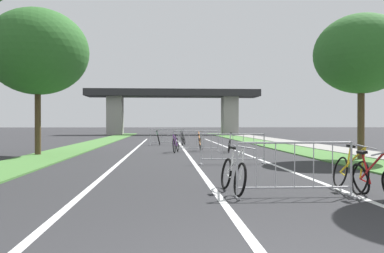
{
  "coord_description": "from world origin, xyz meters",
  "views": [
    {
      "loc": [
        -1.03,
        -3.32,
        1.39
      ],
      "look_at": [
        0.56,
        20.42,
        1.23
      ],
      "focal_mm": 38.1,
      "sensor_mm": 36.0,
      "label": 1
    }
  ],
  "objects": [
    {
      "name": "lane_stripe_right_lane",
      "position": [
        2.64,
        16.89,
        0.0
      ],
      "size": [
        0.14,
        33.78,
        0.01
      ],
      "primitive_type": "cube",
      "color": "silver",
      "rests_on": "ground"
    },
    {
      "name": "crowd_barrier_fourth",
      "position": [
        -0.87,
        23.2,
        0.52
      ],
      "size": [
        2.26,
        0.45,
        1.05
      ],
      "rotation": [
        0.0,
        0.0,
        -0.0
      ],
      "color": "#ADADB2",
      "rests_on": "ground"
    },
    {
      "name": "lane_stripe_center",
      "position": [
        0.0,
        16.89,
        0.0
      ],
      "size": [
        0.14,
        33.78,
        0.01
      ],
      "primitive_type": "cube",
      "color": "silver",
      "rests_on": "ground"
    },
    {
      "name": "sidewalk_path_right",
      "position": [
        7.99,
        23.88,
        0.04
      ],
      "size": [
        2.02,
        58.38,
        0.08
      ],
      "primitive_type": "cube",
      "color": "gray",
      "rests_on": "ground"
    },
    {
      "name": "bicycle_red_5",
      "position": [
        2.8,
        3.85,
        0.36
      ],
      "size": [
        0.47,
        1.69,
        0.96
      ],
      "rotation": [
        0.0,
        0.0,
        3.18
      ],
      "color": "black",
      "rests_on": "ground"
    },
    {
      "name": "crowd_barrier_third",
      "position": [
        0.54,
        16.88,
        0.52
      ],
      "size": [
        2.27,
        0.46,
        1.05
      ],
      "rotation": [
        0.0,
        0.0,
        0.01
      ],
      "color": "#ADADB2",
      "rests_on": "ground"
    },
    {
      "name": "lane_stripe_left_lane",
      "position": [
        -2.64,
        16.89,
        0.0
      ],
      "size": [
        0.14,
        33.78,
        0.01
      ],
      "primitive_type": "cube",
      "color": "silver",
      "rests_on": "ground"
    },
    {
      "name": "bicycle_purple_4",
      "position": [
        -0.5,
        16.37,
        0.38
      ],
      "size": [
        0.6,
        1.76,
        0.93
      ],
      "rotation": [
        0.0,
        0.0,
        2.97
      ],
      "color": "black",
      "rests_on": "ground"
    },
    {
      "name": "bicycle_silver_6",
      "position": [
        2.12,
        16.38,
        0.37
      ],
      "size": [
        0.57,
        1.67,
        0.97
      ],
      "rotation": [
        0.0,
        0.0,
        -0.13
      ],
      "color": "black",
      "rests_on": "ground"
    },
    {
      "name": "grass_verge_right",
      "position": [
        5.89,
        23.88,
        0.03
      ],
      "size": [
        2.17,
        58.38,
        0.05
      ],
      "primitive_type": "cube",
      "color": "#477A38",
      "rests_on": "ground"
    },
    {
      "name": "tree_left_oak_mid",
      "position": [
        -6.56,
        14.83,
        4.52
      ],
      "size": [
        4.4,
        4.4,
        6.39
      ],
      "color": "#4C3823",
      "rests_on": "ground"
    },
    {
      "name": "crowd_barrier_second",
      "position": [
        1.31,
        10.56,
        0.52
      ],
      "size": [
        2.28,
        0.52,
        1.05
      ],
      "rotation": [
        0.0,
        0.0,
        0.04
      ],
      "color": "#ADADB2",
      "rests_on": "ground"
    },
    {
      "name": "tree_right_oak_near",
      "position": [
        6.46,
        11.75,
        4.04
      ],
      "size": [
        3.56,
        3.56,
        5.57
      ],
      "color": "#4C3823",
      "rests_on": "ground"
    },
    {
      "name": "crowd_barrier_nearest",
      "position": [
        1.43,
        4.24,
        0.52
      ],
      "size": [
        2.27,
        0.46,
        1.05
      ],
      "rotation": [
        0.0,
        0.0,
        -0.01
      ],
      "color": "#ADADB2",
      "rests_on": "ground"
    },
    {
      "name": "bicycle_yellow_2",
      "position": [
        2.78,
        4.81,
        0.38
      ],
      "size": [
        0.45,
        1.65,
        0.99
      ],
      "rotation": [
        0.0,
        0.0,
        3.11
      ],
      "color": "black",
      "rests_on": "ground"
    },
    {
      "name": "bicycle_white_3",
      "position": [
        0.34,
        4.76,
        0.37
      ],
      "size": [
        0.54,
        1.65,
        0.99
      ],
      "rotation": [
        0.0,
        0.0,
        3.25
      ],
      "color": "black",
      "rests_on": "ground"
    },
    {
      "name": "bicycle_orange_1",
      "position": [
        0.79,
        17.44,
        0.38
      ],
      "size": [
        0.52,
        1.65,
        1.02
      ],
      "rotation": [
        0.0,
        0.0,
        -0.13
      ],
      "color": "black",
      "rests_on": "ground"
    },
    {
      "name": "grass_verge_left",
      "position": [
        -5.89,
        23.88,
        0.03
      ],
      "size": [
        2.17,
        58.38,
        0.05
      ],
      "primitive_type": "cube",
      "color": "#477A38",
      "rests_on": "ground"
    },
    {
      "name": "overpass_bridge",
      "position": [
        0.0,
        48.25,
        4.24
      ],
      "size": [
        21.65,
        4.39,
        5.66
      ],
      "color": "#2D2D30",
      "rests_on": "ground"
    },
    {
      "name": "bicycle_green_7",
      "position": [
        -1.44,
        23.58,
        0.38
      ],
      "size": [
        0.49,
        1.74,
        0.98
      ],
      "rotation": [
        0.0,
        0.0,
        0.04
      ],
      "color": "black",
      "rests_on": "ground"
    },
    {
      "name": "bicycle_black_0",
      "position": [
        0.13,
        22.67,
        0.38
      ],
      "size": [
        0.65,
        1.76,
        1.0
      ],
      "rotation": [
        0.0,
        0.0,
        2.98
      ],
      "color": "black",
      "rests_on": "ground"
    }
  ]
}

